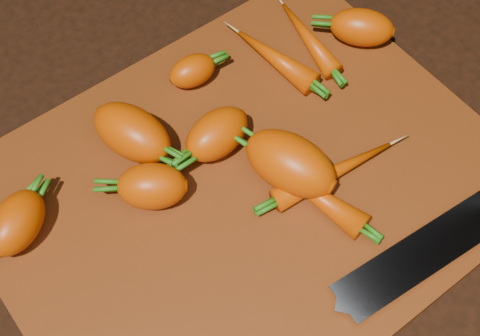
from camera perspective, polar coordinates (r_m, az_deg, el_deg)
ground at (r=0.68m, az=0.51°, el=-2.11°), size 2.00×2.00×0.01m
cutting_board at (r=0.67m, az=0.52°, el=-1.65°), size 0.50×0.40×0.01m
carrot_0 at (r=0.66m, az=-18.53°, el=-4.44°), size 0.08×0.07×0.04m
carrot_1 at (r=0.65m, az=-7.51°, el=-1.56°), size 0.08×0.08×0.05m
carrot_2 at (r=0.68m, az=-9.20°, el=3.00°), size 0.08×0.10×0.05m
carrot_3 at (r=0.65m, az=4.32°, el=0.39°), size 0.08×0.11×0.06m
carrot_4 at (r=0.67m, az=-1.98°, el=2.91°), size 0.08×0.05×0.05m
carrot_5 at (r=0.73m, az=-4.07°, el=8.27°), size 0.06×0.04×0.03m
carrot_6 at (r=0.78m, az=10.34°, el=11.72°), size 0.08×0.08×0.04m
carrot_7 at (r=0.77m, az=5.79°, el=11.05°), size 0.04×0.12×0.02m
carrot_8 at (r=0.67m, az=8.02°, el=-0.35°), size 0.14×0.04×0.02m
carrot_9 at (r=0.65m, az=6.50°, el=-2.35°), size 0.05×0.11×0.03m
carrot_10 at (r=0.75m, az=2.99°, el=9.37°), size 0.05×0.11×0.03m
knife at (r=0.67m, az=18.26°, el=-5.00°), size 0.38×0.06×0.02m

